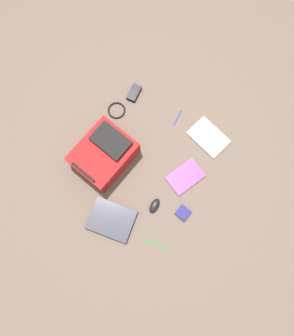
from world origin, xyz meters
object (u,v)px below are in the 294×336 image
pen_black (178,118)px  backpack (104,154)px  book_blue (185,177)px  earbud_pouch (183,213)px  laptop (112,220)px  pen_blue (155,243)px  cable_coil (117,110)px  book_manual (208,137)px  computer_mouse (155,206)px  power_brick (134,93)px

pen_black → backpack: bearing=69.5°
book_blue → earbud_pouch: size_ratio=3.30×
pen_black → earbud_pouch: bearing=131.3°
pen_black → earbud_pouch: size_ratio=1.55×
book_blue → pen_black: size_ratio=2.13×
earbud_pouch → laptop: bearing=45.2°
laptop → pen_blue: size_ratio=2.46×
cable_coil → book_manual: bearing=-157.7°
backpack → computer_mouse: bearing=174.5°
power_brick → pen_black: (-0.38, -0.06, -0.01)m
laptop → pen_black: (0.12, -0.89, -0.01)m
backpack → pen_blue: bearing=159.7°
backpack → pen_black: 0.62m
book_blue → pen_blue: bearing=104.1°
backpack → book_manual: (-0.49, -0.60, -0.08)m
backpack → pen_blue: size_ratio=2.73×
book_manual → book_blue: (-0.05, 0.34, 0.00)m
backpack → power_brick: 0.55m
backpack → book_manual: bearing=-129.2°
pen_black → cable_coil: bearing=32.5°
earbud_pouch → book_blue: bearing=-55.6°
computer_mouse → earbud_pouch: bearing=-164.2°
cable_coil → power_brick: (-0.01, -0.19, 0.01)m
backpack → laptop: 0.46m
book_manual → computer_mouse: computer_mouse is taller
book_manual → pen_blue: bearing=101.9°
book_blue → cable_coil: (0.71, -0.07, -0.00)m
pen_black → laptop: bearing=97.4°
backpack → earbud_pouch: bearing=-176.6°
laptop → earbud_pouch: bearing=-134.8°
backpack → power_brick: bearing=-72.4°
earbud_pouch → pen_blue: bearing=86.0°
book_blue → pen_black: 0.46m
power_brick → pen_blue: (-0.83, 0.76, -0.01)m
power_brick → pen_black: size_ratio=1.00×
power_brick → earbud_pouch: bearing=150.8°
cable_coil → laptop: bearing=128.4°
computer_mouse → pen_black: bearing=-75.5°
book_blue → earbud_pouch: earbud_pouch is taller
pen_black → earbud_pouch: earbud_pouch is taller
book_manual → pen_black: (0.27, 0.02, -0.00)m
laptop → book_manual: size_ratio=1.24×
book_blue → cable_coil: size_ratio=2.08×
laptop → computer_mouse: bearing=-122.3°
book_manual → power_brick: bearing=7.1°
book_manual → book_blue: bearing=98.6°
laptop → cable_coil: 0.82m
backpack → pen_blue: (-0.66, 0.24, -0.09)m
backpack → pen_black: bearing=-110.5°
cable_coil → earbud_pouch: bearing=161.7°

